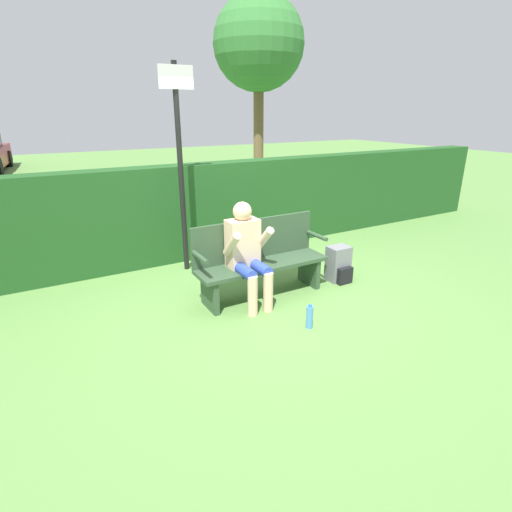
{
  "coord_description": "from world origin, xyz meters",
  "views": [
    {
      "loc": [
        -2.25,
        -3.78,
        2.13
      ],
      "look_at": [
        -0.15,
        -0.1,
        0.57
      ],
      "focal_mm": 28.0,
      "sensor_mm": 36.0,
      "label": 1
    }
  ],
  "objects_px": {
    "park_bench": "(260,259)",
    "person_seated": "(247,250)",
    "signpost": "(180,158)",
    "water_bottle": "(310,317)",
    "tree": "(259,45)",
    "backpack": "(339,265)"
  },
  "relations": [
    {
      "from": "park_bench",
      "to": "person_seated",
      "type": "height_order",
      "value": "person_seated"
    },
    {
      "from": "park_bench",
      "to": "water_bottle",
      "type": "height_order",
      "value": "park_bench"
    },
    {
      "from": "person_seated",
      "to": "signpost",
      "type": "xyz_separation_m",
      "value": [
        -0.25,
        1.34,
        0.9
      ]
    },
    {
      "from": "water_bottle",
      "to": "signpost",
      "type": "distance_m",
      "value": 2.65
    },
    {
      "from": "person_seated",
      "to": "water_bottle",
      "type": "height_order",
      "value": "person_seated"
    },
    {
      "from": "person_seated",
      "to": "backpack",
      "type": "relative_size",
      "value": 2.54
    },
    {
      "from": "park_bench",
      "to": "tree",
      "type": "height_order",
      "value": "tree"
    },
    {
      "from": "park_bench",
      "to": "backpack",
      "type": "bearing_deg",
      "value": -8.38
    },
    {
      "from": "signpost",
      "to": "tree",
      "type": "relative_size",
      "value": 0.57
    },
    {
      "from": "person_seated",
      "to": "tree",
      "type": "xyz_separation_m",
      "value": [
        3.24,
        5.34,
        2.91
      ]
    },
    {
      "from": "park_bench",
      "to": "tree",
      "type": "bearing_deg",
      "value": 60.1
    },
    {
      "from": "backpack",
      "to": "signpost",
      "type": "relative_size",
      "value": 0.17
    },
    {
      "from": "person_seated",
      "to": "water_bottle",
      "type": "bearing_deg",
      "value": -71.79
    },
    {
      "from": "water_bottle",
      "to": "signpost",
      "type": "xyz_separation_m",
      "value": [
        -0.52,
        2.18,
        1.42
      ]
    },
    {
      "from": "person_seated",
      "to": "signpost",
      "type": "relative_size",
      "value": 0.44
    },
    {
      "from": "person_seated",
      "to": "water_bottle",
      "type": "distance_m",
      "value": 1.03
    },
    {
      "from": "park_bench",
      "to": "water_bottle",
      "type": "relative_size",
      "value": 6.21
    },
    {
      "from": "park_bench",
      "to": "backpack",
      "type": "relative_size",
      "value": 3.5
    },
    {
      "from": "backpack",
      "to": "tree",
      "type": "distance_m",
      "value": 6.61
    },
    {
      "from": "water_bottle",
      "to": "tree",
      "type": "xyz_separation_m",
      "value": [
        2.97,
        6.18,
        3.43
      ]
    },
    {
      "from": "backpack",
      "to": "water_bottle",
      "type": "distance_m",
      "value": 1.34
    },
    {
      "from": "backpack",
      "to": "tree",
      "type": "xyz_separation_m",
      "value": [
        1.89,
        5.38,
        3.34
      ]
    }
  ]
}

